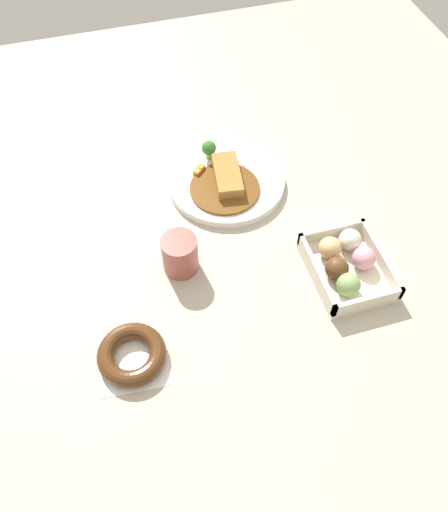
% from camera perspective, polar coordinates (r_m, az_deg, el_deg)
% --- Properties ---
extents(ground_plane, '(1.60, 1.60, 0.00)m').
position_cam_1_polar(ground_plane, '(1.04, -0.06, 3.13)').
color(ground_plane, '#B2A893').
extents(curry_plate, '(0.25, 0.25, 0.06)m').
position_cam_1_polar(curry_plate, '(1.12, 0.19, 8.49)').
color(curry_plate, white).
rests_on(curry_plate, ground_plane).
extents(donut_box, '(0.17, 0.14, 0.06)m').
position_cam_1_polar(donut_box, '(0.99, 13.48, -0.92)').
color(donut_box, beige).
rests_on(donut_box, ground_plane).
extents(chocolate_ring_donut, '(0.13, 0.13, 0.03)m').
position_cam_1_polar(chocolate_ring_donut, '(0.89, -10.23, -10.75)').
color(chocolate_ring_donut, white).
rests_on(chocolate_ring_donut, ground_plane).
extents(coffee_mug, '(0.07, 0.07, 0.08)m').
position_cam_1_polar(coffee_mug, '(0.96, -4.93, 0.20)').
color(coffee_mug, '#9E4C42').
rests_on(coffee_mug, ground_plane).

